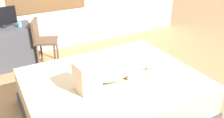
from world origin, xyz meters
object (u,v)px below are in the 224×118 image
(cat, at_px, (152,64))
(tv_monitor, at_px, (2,17))
(chair_by_desk, at_px, (42,38))
(cup, at_px, (19,24))
(person_lying, at_px, (108,74))
(bed, at_px, (113,95))
(desk, at_px, (8,47))

(cat, distance_m, tv_monitor, 2.65)
(tv_monitor, xyz_separation_m, chair_by_desk, (0.57, -0.23, -0.41))
(cup, height_order, chair_by_desk, chair_by_desk)
(tv_monitor, xyz_separation_m, cup, (0.25, -0.09, -0.14))
(person_lying, xyz_separation_m, chair_by_desk, (-0.33, 1.89, -0.14))
(bed, distance_m, cup, 2.18)
(desk, bearing_deg, tv_monitor, -0.00)
(tv_monitor, bearing_deg, person_lying, -66.94)
(desk, xyz_separation_m, cup, (0.25, -0.09, 0.41))
(person_lying, xyz_separation_m, desk, (-0.91, 2.12, -0.28))
(bed, distance_m, desk, 2.30)
(cup, relative_size, chair_by_desk, 0.09)
(bed, xyz_separation_m, cup, (-0.75, 1.98, 0.52))
(bed, height_order, desk, desk)
(cat, relative_size, tv_monitor, 0.75)
(tv_monitor, height_order, chair_by_desk, tv_monitor)
(person_lying, distance_m, tv_monitor, 2.32)
(cup, bearing_deg, chair_by_desk, -23.56)
(bed, height_order, chair_by_desk, chair_by_desk)
(person_lying, relative_size, chair_by_desk, 1.10)
(chair_by_desk, bearing_deg, cat, -61.84)
(bed, relative_size, tv_monitor, 4.59)
(desk, xyz_separation_m, tv_monitor, (0.00, -0.00, 0.55))
(cat, bearing_deg, cup, 123.30)
(cup, bearing_deg, bed, -69.10)
(bed, relative_size, person_lying, 2.34)
(person_lying, relative_size, tv_monitor, 1.96)
(cup, distance_m, chair_by_desk, 0.44)
(person_lying, xyz_separation_m, cat, (0.67, 0.01, -0.05))
(cat, xyz_separation_m, desk, (-1.58, 2.11, -0.23))
(bed, distance_m, tv_monitor, 2.39)
(bed, distance_m, chair_by_desk, 1.90)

